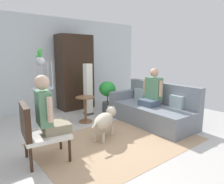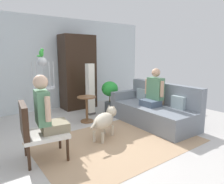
% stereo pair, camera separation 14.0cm
% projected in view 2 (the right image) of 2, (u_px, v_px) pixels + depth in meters
% --- Properties ---
extents(ground_plane, '(7.01, 7.01, 0.00)m').
position_uv_depth(ground_plane, '(117.00, 139.00, 3.96)').
color(ground_plane, beige).
extents(back_wall, '(6.27, 0.12, 2.66)m').
position_uv_depth(back_wall, '(55.00, 64.00, 6.07)').
color(back_wall, silver).
rests_on(back_wall, ground).
extents(area_rug, '(2.90, 2.00, 0.01)m').
position_uv_depth(area_rug, '(118.00, 142.00, 3.82)').
color(area_rug, tan).
rests_on(area_rug, ground).
extents(couch, '(1.00, 2.09, 0.93)m').
position_uv_depth(couch, '(153.00, 110.00, 4.84)').
color(couch, slate).
rests_on(couch, ground).
extents(armchair, '(0.73, 0.67, 0.91)m').
position_uv_depth(armchair, '(36.00, 129.00, 3.07)').
color(armchair, '#382316').
rests_on(armchair, ground).
extents(person_on_couch, '(0.42, 0.56, 0.86)m').
position_uv_depth(person_on_couch, '(154.00, 91.00, 4.70)').
color(person_on_couch, '#49586C').
extents(person_on_armchair, '(0.51, 0.54, 0.89)m').
position_uv_depth(person_on_armchair, '(46.00, 110.00, 3.10)').
color(person_on_armchair, gray).
extents(round_end_table, '(0.44, 0.44, 0.62)m').
position_uv_depth(round_end_table, '(87.00, 107.00, 4.90)').
color(round_end_table, brown).
rests_on(round_end_table, ground).
extents(dog, '(0.84, 0.55, 0.58)m').
position_uv_depth(dog, '(105.00, 120.00, 3.96)').
color(dog, beige).
rests_on(dog, ground).
extents(bird_cage_stand, '(0.48, 0.48, 1.55)m').
position_uv_depth(bird_cage_stand, '(44.00, 87.00, 4.39)').
color(bird_cage_stand, silver).
rests_on(bird_cage_stand, ground).
extents(parrot, '(0.17, 0.10, 0.18)m').
position_uv_depth(parrot, '(41.00, 53.00, 4.25)').
color(parrot, green).
rests_on(parrot, bird_cage_stand).
extents(potted_plant, '(0.46, 0.46, 0.86)m').
position_uv_depth(potted_plant, '(110.00, 93.00, 5.76)').
color(potted_plant, '#4C5156').
rests_on(potted_plant, ground).
extents(column_lamp, '(0.20, 0.20, 1.37)m').
position_uv_depth(column_lamp, '(90.00, 90.00, 5.45)').
color(column_lamp, '#4C4742').
rests_on(column_lamp, ground).
extents(armoire_cabinet, '(0.98, 0.56, 2.15)m').
position_uv_depth(armoire_cabinet, '(78.00, 72.00, 6.09)').
color(armoire_cabinet, black).
rests_on(armoire_cabinet, ground).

